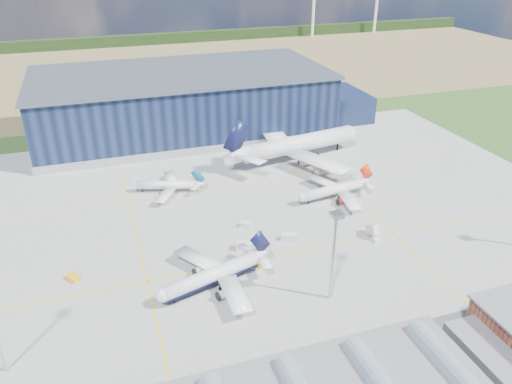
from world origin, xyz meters
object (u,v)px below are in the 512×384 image
object	(u,v)px
gse_van_b	(290,237)
gse_cart_b	(246,224)
gse_tug_b	(260,263)
airstair	(372,232)
airliner_regional	(165,181)
airliner_navy	(211,269)
airliner_widebody	(299,135)
hangar	(189,104)
airliner_red	(333,185)
car_a	(315,363)
gse_tug_a	(73,278)
gse_van_a	(247,246)
light_mast_center	(334,243)
gse_tug_c	(268,154)
car_b	(483,294)

from	to	relation	value
gse_van_b	gse_cart_b	bearing A→B (deg)	70.28
gse_tug_b	airstair	distance (m)	34.86
airliner_regional	airstair	bearing A→B (deg)	155.28
airliner_navy	airliner_widebody	xyz separation A→B (m)	(50.59, 66.04, 4.32)
gse_tug_b	gse_van_b	world-z (taller)	gse_van_b
hangar	airliner_red	world-z (taller)	hangar
hangar	airliner_regional	bearing A→B (deg)	-109.41
hangar	airstair	distance (m)	108.99
hangar	car_a	size ratio (longest dim) A/B	42.65
gse_tug_a	gse_tug_b	bearing A→B (deg)	-44.98
airliner_red	gse_van_a	bearing A→B (deg)	21.50
light_mast_center	airliner_regional	bearing A→B (deg)	112.23
gse_tug_a	airstair	xyz separation A→B (m)	(80.61, -5.84, 0.75)
gse_tug_b	gse_tug_c	world-z (taller)	gse_tug_b
car_a	hangar	bearing A→B (deg)	-19.46
light_mast_center	gse_van_a	distance (m)	31.77
light_mast_center	car_a	world-z (taller)	light_mast_center
airliner_red	airstair	xyz separation A→B (m)	(0.09, -24.77, -3.31)
airliner_widebody	car_a	xyz separation A→B (m)	(-37.46, -96.92, -9.08)
gse_tug_a	airliner_regional	bearing A→B (deg)	19.81
airliner_regional	car_a	distance (m)	86.67
light_mast_center	gse_cart_b	bearing A→B (deg)	103.30
airliner_widebody	airliner_navy	bearing A→B (deg)	-137.56
airstair	gse_van_a	bearing A→B (deg)	173.24
hangar	gse_tug_b	bearing A→B (deg)	-92.23
light_mast_center	gse_tug_a	xyz separation A→B (m)	(-57.26, 26.51, -14.73)
hangar	gse_tug_c	distance (m)	46.27
light_mast_center	gse_van_a	bearing A→B (deg)	115.85
hangar	gse_van_b	bearing A→B (deg)	-85.50
airstair	car_a	xyz separation A→B (m)	(-35.48, -38.68, -0.87)
light_mast_center	airstair	bearing A→B (deg)	41.52
gse_van_b	car_b	distance (m)	50.50
light_mast_center	car_b	xyz separation A→B (m)	(34.70, -10.87, -14.91)
airstair	gse_tug_a	bearing A→B (deg)	176.88
airliner_red	gse_cart_b	bearing A→B (deg)	6.51
airliner_widebody	gse_van_b	size ratio (longest dim) A/B	12.81
hangar	airliner_widebody	size ratio (longest dim) A/B	2.45
hangar	airliner_regional	world-z (taller)	hangar
gse_van_b	car_a	world-z (taller)	gse_van_b
gse_cart_b	car_b	world-z (taller)	gse_cart_b
airliner_navy	gse_tug_c	size ratio (longest dim) A/B	11.61
light_mast_center	gse_tug_b	bearing A→B (deg)	122.82
light_mast_center	airliner_widebody	xyz separation A→B (m)	(25.33, 78.92, -5.77)
gse_tug_a	gse_van_b	xyz separation A→B (m)	(57.82, -0.17, 0.36)
airliner_navy	gse_van_b	distance (m)	29.44
airliner_widebody	gse_tug_a	world-z (taller)	airliner_widebody
airliner_widebody	gse_tug_b	size ratio (longest dim) A/B	19.39
airliner_regional	car_b	distance (m)	99.89
car_b	light_mast_center	bearing A→B (deg)	73.70
airliner_red	airstair	distance (m)	24.99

